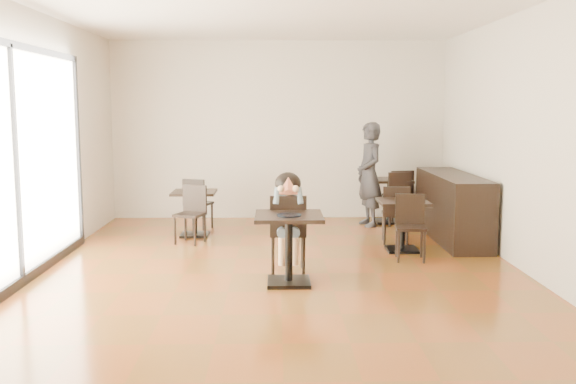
{
  "coord_description": "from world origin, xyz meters",
  "views": [
    {
      "loc": [
        -0.06,
        -7.64,
        2.03
      ],
      "look_at": [
        0.09,
        0.04,
        1.0
      ],
      "focal_mm": 40.0,
      "sensor_mm": 36.0,
      "label": 1
    }
  ],
  "objects_px": {
    "cafe_table_back": "(389,201)",
    "chair_left_b": "(190,215)",
    "chair_mid_b": "(411,228)",
    "child_table": "(289,249)",
    "child_chair": "(288,233)",
    "cafe_table_left": "(195,214)",
    "adult_patron": "(369,174)",
    "chair_left_a": "(199,204)",
    "chair_mid_a": "(395,214)",
    "cafe_table_mid": "(402,226)",
    "chair_back_b": "(404,201)",
    "chair_back_a": "(397,196)",
    "child": "(288,223)"
  },
  "relations": [
    {
      "from": "chair_left_a",
      "to": "chair_mid_a",
      "type": "bearing_deg",
      "value": 179.69
    },
    {
      "from": "child",
      "to": "chair_left_a",
      "type": "bearing_deg",
      "value": 117.08
    },
    {
      "from": "child",
      "to": "chair_back_b",
      "type": "bearing_deg",
      "value": 54.58
    },
    {
      "from": "adult_patron",
      "to": "chair_left_a",
      "type": "relative_size",
      "value": 2.07
    },
    {
      "from": "cafe_table_back",
      "to": "chair_left_b",
      "type": "bearing_deg",
      "value": -152.96
    },
    {
      "from": "chair_mid_b",
      "to": "chair_back_b",
      "type": "height_order",
      "value": "chair_back_b"
    },
    {
      "from": "chair_left_b",
      "to": "child_table",
      "type": "bearing_deg",
      "value": -37.73
    },
    {
      "from": "child_table",
      "to": "chair_mid_a",
      "type": "relative_size",
      "value": 0.93
    },
    {
      "from": "cafe_table_left",
      "to": "chair_back_a",
      "type": "distance_m",
      "value": 3.62
    },
    {
      "from": "child",
      "to": "adult_patron",
      "type": "relative_size",
      "value": 0.69
    },
    {
      "from": "child_chair",
      "to": "cafe_table_left",
      "type": "xyz_separation_m",
      "value": [
        -1.43,
        2.24,
        -0.13
      ]
    },
    {
      "from": "cafe_table_left",
      "to": "chair_back_b",
      "type": "relative_size",
      "value": 0.77
    },
    {
      "from": "cafe_table_mid",
      "to": "chair_left_b",
      "type": "relative_size",
      "value": 0.84
    },
    {
      "from": "child",
      "to": "chair_mid_a",
      "type": "xyz_separation_m",
      "value": [
        1.64,
        1.67,
        -0.18
      ]
    },
    {
      "from": "child_chair",
      "to": "chair_back_a",
      "type": "relative_size",
      "value": 1.05
    },
    {
      "from": "chair_left_b",
      "to": "cafe_table_left",
      "type": "bearing_deg",
      "value": 109.78
    },
    {
      "from": "chair_left_a",
      "to": "adult_patron",
      "type": "bearing_deg",
      "value": -154.87
    },
    {
      "from": "chair_back_b",
      "to": "cafe_table_left",
      "type": "bearing_deg",
      "value": 175.2
    },
    {
      "from": "child_chair",
      "to": "chair_mid_a",
      "type": "bearing_deg",
      "value": -134.39
    },
    {
      "from": "chair_left_a",
      "to": "chair_back_b",
      "type": "bearing_deg",
      "value": -159.91
    },
    {
      "from": "cafe_table_back",
      "to": "chair_left_b",
      "type": "height_order",
      "value": "chair_left_b"
    },
    {
      "from": "adult_patron",
      "to": "cafe_table_mid",
      "type": "height_order",
      "value": "adult_patron"
    },
    {
      "from": "adult_patron",
      "to": "chair_back_b",
      "type": "bearing_deg",
      "value": 51.67
    },
    {
      "from": "chair_mid_b",
      "to": "chair_left_b",
      "type": "relative_size",
      "value": 1.01
    },
    {
      "from": "chair_mid_b",
      "to": "chair_left_b",
      "type": "height_order",
      "value": "chair_mid_b"
    },
    {
      "from": "chair_mid_a",
      "to": "chair_back_a",
      "type": "distance_m",
      "value": 1.78
    },
    {
      "from": "child_table",
      "to": "chair_left_b",
      "type": "bearing_deg",
      "value": 122.49
    },
    {
      "from": "chair_mid_a",
      "to": "chair_back_b",
      "type": "xyz_separation_m",
      "value": [
        0.36,
        1.14,
        0.03
      ]
    },
    {
      "from": "child_chair",
      "to": "chair_back_a",
      "type": "bearing_deg",
      "value": -120.34
    },
    {
      "from": "child",
      "to": "chair_mid_b",
      "type": "xyz_separation_m",
      "value": [
        1.64,
        0.57,
        -0.18
      ]
    },
    {
      "from": "child_chair",
      "to": "chair_left_a",
      "type": "distance_m",
      "value": 3.13
    },
    {
      "from": "cafe_table_left",
      "to": "child_chair",
      "type": "bearing_deg",
      "value": -57.51
    },
    {
      "from": "adult_patron",
      "to": "chair_left_a",
      "type": "bearing_deg",
      "value": -98.88
    },
    {
      "from": "child_chair",
      "to": "cafe_table_mid",
      "type": "height_order",
      "value": "child_chair"
    },
    {
      "from": "child_chair",
      "to": "child",
      "type": "bearing_deg",
      "value": -180.0
    },
    {
      "from": "chair_back_b",
      "to": "child_chair",
      "type": "bearing_deg",
      "value": -139.64
    },
    {
      "from": "chair_back_a",
      "to": "chair_back_b",
      "type": "distance_m",
      "value": 0.61
    },
    {
      "from": "adult_patron",
      "to": "cafe_table_left",
      "type": "distance_m",
      "value": 3.03
    },
    {
      "from": "chair_left_b",
      "to": "chair_back_b",
      "type": "distance_m",
      "value": 3.6
    },
    {
      "from": "cafe_table_left",
      "to": "child_table",
      "type": "bearing_deg",
      "value": -62.92
    },
    {
      "from": "child_table",
      "to": "cafe_table_left",
      "type": "relative_size",
      "value": 1.14
    },
    {
      "from": "chair_left_a",
      "to": "chair_left_b",
      "type": "distance_m",
      "value": 1.1
    },
    {
      "from": "adult_patron",
      "to": "chair_back_a",
      "type": "distance_m",
      "value": 0.78
    },
    {
      "from": "child_table",
      "to": "chair_left_b",
      "type": "distance_m",
      "value": 2.66
    },
    {
      "from": "child_chair",
      "to": "cafe_table_mid",
      "type": "relative_size",
      "value": 1.35
    },
    {
      "from": "cafe_table_mid",
      "to": "child_table",
      "type": "bearing_deg",
      "value": -134.39
    },
    {
      "from": "child",
      "to": "cafe_table_left",
      "type": "xyz_separation_m",
      "value": [
        -1.43,
        2.24,
        -0.26
      ]
    },
    {
      "from": "child",
      "to": "chair_mid_b",
      "type": "height_order",
      "value": "child"
    },
    {
      "from": "adult_patron",
      "to": "cafe_table_back",
      "type": "height_order",
      "value": "adult_patron"
    },
    {
      "from": "child_table",
      "to": "cafe_table_back",
      "type": "xyz_separation_m",
      "value": [
        1.84,
        3.91,
        -0.02
      ]
    }
  ]
}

